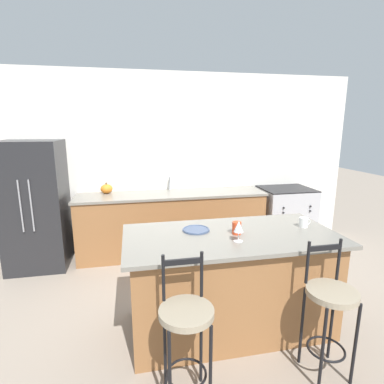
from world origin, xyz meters
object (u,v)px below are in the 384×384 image
at_px(wine_glass, 239,227).
at_px(tumbler_cup, 237,228).
at_px(bar_stool_near, 186,327).
at_px(coffee_mug, 304,222).
at_px(oven_range, 285,216).
at_px(refrigerator, 36,205).
at_px(dinner_plate, 196,230).
at_px(bar_stool_far, 330,306).
at_px(pumpkin_decoration, 107,189).

relative_size(wine_glass, tumbler_cup, 1.61).
height_order(bar_stool_near, coffee_mug, bar_stool_near).
bearing_deg(bar_stool_near, oven_range, 50.30).
height_order(refrigerator, dinner_plate, refrigerator).
bearing_deg(wine_glass, bar_stool_far, -42.94).
height_order(bar_stool_near, bar_stool_far, same).
distance_m(refrigerator, tumbler_cup, 2.84).
relative_size(refrigerator, bar_stool_near, 1.63).
xyz_separation_m(coffee_mug, pumpkin_decoration, (-2.00, 1.98, 0.01)).
height_order(refrigerator, bar_stool_near, refrigerator).
xyz_separation_m(bar_stool_far, dinner_plate, (-0.85, 0.85, 0.37)).
height_order(bar_stool_near, tumbler_cup, bar_stool_near).
relative_size(oven_range, dinner_plate, 3.63).
relative_size(bar_stool_far, pumpkin_decoration, 6.17).
distance_m(coffee_mug, tumbler_cup, 0.71).
xyz_separation_m(dinner_plate, pumpkin_decoration, (-0.95, 1.87, 0.05)).
distance_m(refrigerator, bar_stool_far, 3.69).
xyz_separation_m(dinner_plate, coffee_mug, (1.05, -0.11, 0.04)).
bearing_deg(dinner_plate, pumpkin_decoration, 116.95).
relative_size(refrigerator, coffee_mug, 14.82).
bearing_deg(tumbler_cup, dinner_plate, 154.41).
relative_size(dinner_plate, pumpkin_decoration, 1.50).
xyz_separation_m(oven_range, wine_glass, (-1.55, -2.00, 0.61)).
xyz_separation_m(bar_stool_near, wine_glass, (0.55, 0.53, 0.49)).
bearing_deg(wine_glass, oven_range, 52.23).
distance_m(oven_range, pumpkin_decoration, 2.85).
distance_m(coffee_mug, pumpkin_decoration, 2.81).
bearing_deg(coffee_mug, bar_stool_near, -149.91).
height_order(oven_range, wine_glass, wine_glass).
bearing_deg(oven_range, pumpkin_decoration, 175.74).
bearing_deg(tumbler_cup, coffee_mug, 4.03).
distance_m(oven_range, wine_glass, 2.60).
relative_size(bar_stool_far, coffee_mug, 9.11).
height_order(refrigerator, oven_range, refrigerator).
relative_size(oven_range, pumpkin_decoration, 5.44).
bearing_deg(oven_range, bar_stool_near, -129.70).
height_order(wine_glass, tumbler_cup, wine_glass).
distance_m(dinner_plate, pumpkin_decoration, 2.10).
bearing_deg(refrigerator, wine_glass, -42.45).
xyz_separation_m(refrigerator, bar_stool_far, (2.71, -2.49, -0.28)).
bearing_deg(dinner_plate, oven_range, 42.04).
distance_m(wine_glass, tumbler_cup, 0.20).
bearing_deg(bar_stool_far, coffee_mug, 74.79).
bearing_deg(oven_range, refrigerator, -179.59).
height_order(refrigerator, bar_stool_far, refrigerator).
bearing_deg(pumpkin_decoration, bar_stool_far, -56.58).
distance_m(bar_stool_far, tumbler_cup, 0.95).
bearing_deg(refrigerator, bar_stool_far, -42.55).
height_order(dinner_plate, pumpkin_decoration, pumpkin_decoration).
bearing_deg(refrigerator, oven_range, 0.41).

